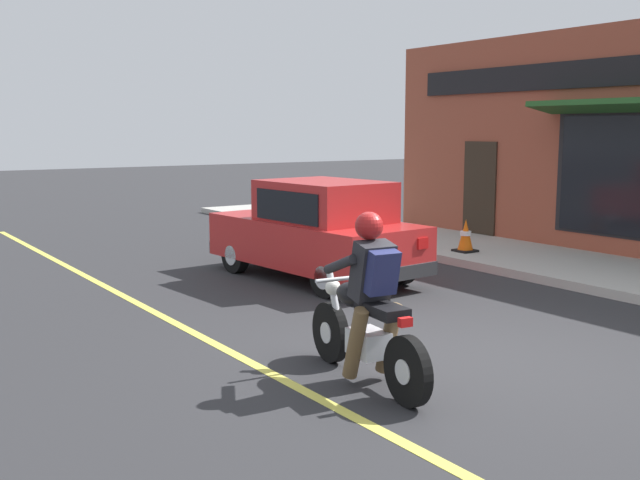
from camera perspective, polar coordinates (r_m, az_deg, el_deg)
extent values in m
plane|color=#2B2B2D|center=(7.99, 9.99, -8.88)|extent=(80.00, 80.00, 0.00)
cube|color=#ADAAA3|center=(13.62, 16.56, -1.59)|extent=(2.60, 22.00, 0.14)
cube|color=#D1C64C|center=(9.45, -11.10, -6.16)|extent=(0.12, 19.80, 0.01)
cube|color=brown|center=(14.50, 21.67, 6.83)|extent=(0.50, 11.01, 4.20)
cube|color=#2D2319|center=(16.25, 12.06, 3.64)|extent=(0.04, 0.90, 2.10)
cube|color=black|center=(14.30, 21.31, 11.85)|extent=(0.06, 9.36, 0.50)
cylinder|color=black|center=(7.69, 0.80, -7.03)|extent=(0.17, 0.63, 0.62)
cylinder|color=silver|center=(7.69, 0.80, -7.03)|extent=(0.14, 0.23, 0.22)
cylinder|color=black|center=(6.54, 6.70, -9.89)|extent=(0.17, 0.63, 0.62)
cylinder|color=silver|center=(6.54, 6.70, -9.89)|extent=(0.14, 0.23, 0.22)
cube|color=silver|center=(7.04, 3.72, -7.84)|extent=(0.33, 0.43, 0.24)
ellipsoid|color=black|center=(7.14, 2.71, -4.19)|extent=(0.36, 0.55, 0.24)
cube|color=black|center=(6.75, 4.76, -5.30)|extent=(0.32, 0.59, 0.10)
cylinder|color=silver|center=(7.52, 1.16, -4.90)|extent=(0.11, 0.33, 0.68)
cylinder|color=silver|center=(7.36, 1.62, -2.97)|extent=(0.56, 0.11, 0.04)
sphere|color=silver|center=(7.53, 0.98, -3.64)|extent=(0.16, 0.16, 0.16)
cylinder|color=silver|center=(6.83, 6.63, -9.27)|extent=(0.14, 0.56, 0.08)
cube|color=red|center=(6.46, 6.51, -6.24)|extent=(0.13, 0.07, 0.08)
cylinder|color=brown|center=(6.88, 2.73, -7.87)|extent=(0.18, 0.36, 0.71)
cylinder|color=brown|center=(7.06, 5.28, -7.47)|extent=(0.18, 0.36, 0.71)
cube|color=#232328|center=(6.84, 3.99, -2.38)|extent=(0.38, 0.37, 0.57)
cylinder|color=#232328|center=(6.93, 1.55, -1.87)|extent=(0.15, 0.53, 0.26)
cylinder|color=#232328|center=(7.13, 4.36, -1.60)|extent=(0.15, 0.53, 0.26)
sphere|color=#A51919|center=(6.82, 3.76, 1.09)|extent=(0.26, 0.26, 0.26)
cube|color=navy|center=(6.70, 4.70, -2.44)|extent=(0.31, 0.27, 0.42)
cylinder|color=black|center=(12.45, -6.47, -1.13)|extent=(0.23, 0.61, 0.60)
cylinder|color=silver|center=(12.45, -6.47, -1.13)|extent=(0.23, 0.34, 0.33)
cylinder|color=black|center=(13.27, -1.22, -0.48)|extent=(0.23, 0.61, 0.60)
cylinder|color=silver|center=(13.27, -1.22, -0.48)|extent=(0.23, 0.34, 0.33)
cylinder|color=black|center=(10.53, 0.54, -2.83)|extent=(0.23, 0.61, 0.60)
cylinder|color=silver|center=(10.53, 0.54, -2.83)|extent=(0.23, 0.34, 0.33)
cylinder|color=black|center=(11.48, 6.11, -1.93)|extent=(0.23, 0.61, 0.60)
cylinder|color=silver|center=(11.48, 6.11, -1.93)|extent=(0.23, 0.34, 0.33)
cube|color=red|center=(11.85, -0.44, -0.10)|extent=(1.93, 3.82, 0.70)
cube|color=red|center=(11.58, 0.33, 2.90)|extent=(1.58, 2.01, 0.66)
cube|color=black|center=(12.26, -2.24, 2.97)|extent=(1.35, 0.45, 0.51)
cube|color=black|center=(11.14, -2.57, 2.56)|extent=(0.15, 1.52, 0.46)
cube|color=black|center=(12.05, 3.01, 3.01)|extent=(0.15, 1.52, 0.46)
cube|color=silver|center=(13.06, -7.27, 1.17)|extent=(0.24, 0.06, 0.14)
cube|color=red|center=(10.10, 3.85, -0.80)|extent=(0.20, 0.06, 0.16)
cube|color=silver|center=(13.61, -3.62, 1.51)|extent=(0.24, 0.06, 0.14)
cube|color=red|center=(10.81, 7.82, -0.25)|extent=(0.20, 0.06, 0.16)
cube|color=#28282B|center=(13.35, -5.32, -0.24)|extent=(1.61, 0.25, 0.20)
cube|color=#28282B|center=(10.54, 5.76, -2.59)|extent=(1.61, 0.25, 0.20)
cube|color=black|center=(13.93, 11.00, -0.80)|extent=(0.36, 0.36, 0.04)
cone|color=orange|center=(13.88, 11.03, 0.43)|extent=(0.28, 0.28, 0.56)
cylinder|color=white|center=(13.88, 11.04, 0.51)|extent=(0.20, 0.20, 0.08)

